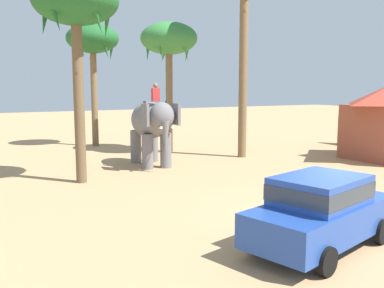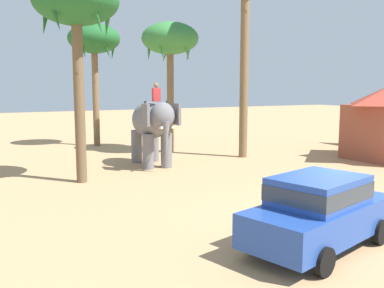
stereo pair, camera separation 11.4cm
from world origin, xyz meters
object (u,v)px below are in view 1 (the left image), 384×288
(elephant_with_mahout, at_px, (152,124))
(palm_tree_left_of_road, at_px, (169,42))
(palm_tree_near_hut, at_px, (93,42))
(palm_tree_far_back, at_px, (76,6))
(car_sedan_foreground, at_px, (321,209))

(elephant_with_mahout, bearing_deg, palm_tree_left_of_road, 53.22)
(palm_tree_near_hut, distance_m, palm_tree_far_back, 10.67)
(palm_tree_near_hut, xyz_separation_m, palm_tree_left_of_road, (3.03, -4.43, -0.24))
(car_sedan_foreground, bearing_deg, palm_tree_near_hut, 88.02)
(car_sedan_foreground, distance_m, elephant_with_mahout, 11.59)
(elephant_with_mahout, height_order, palm_tree_near_hut, palm_tree_near_hut)
(car_sedan_foreground, xyz_separation_m, palm_tree_left_of_road, (3.71, 15.20, 5.30))
(car_sedan_foreground, distance_m, palm_tree_near_hut, 20.41)
(elephant_with_mahout, height_order, palm_tree_far_back, palm_tree_far_back)
(palm_tree_left_of_road, bearing_deg, palm_tree_far_back, -139.74)
(elephant_with_mahout, xyz_separation_m, palm_tree_left_of_road, (2.77, 3.70, 4.24))
(elephant_with_mahout, bearing_deg, palm_tree_far_back, -153.66)
(palm_tree_left_of_road, height_order, palm_tree_far_back, palm_tree_far_back)
(palm_tree_left_of_road, bearing_deg, elephant_with_mahout, -126.78)
(palm_tree_near_hut, bearing_deg, car_sedan_foreground, -91.98)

